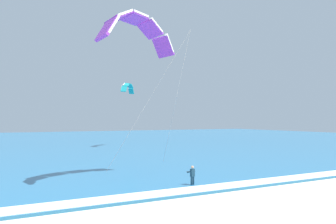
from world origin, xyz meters
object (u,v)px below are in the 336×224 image
Objects in this scene: kitesurfer at (192,175)px; kite_primary at (137,28)px; kite_distant at (128,87)px; surfboard at (192,187)px.

kite_primary is (-2.66, 5.06, 12.49)m from kitesurfer.
kite_primary is 2.73× the size of kite_distant.
kite_primary is (-2.66, 5.08, 13.41)m from surfboard.
kite_distant is (7.93, 36.57, 10.59)m from kitesurfer.
kite_primary reaches higher than surfboard.
kite_distant is at bearing 77.77° from kitesurfer.
kitesurfer is (-0.00, 0.02, 0.91)m from surfboard.
surfboard is 14.58m from kite_primary.
kite_primary reaches higher than kitesurfer.
kitesurfer is 0.12× the size of kite_primary.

